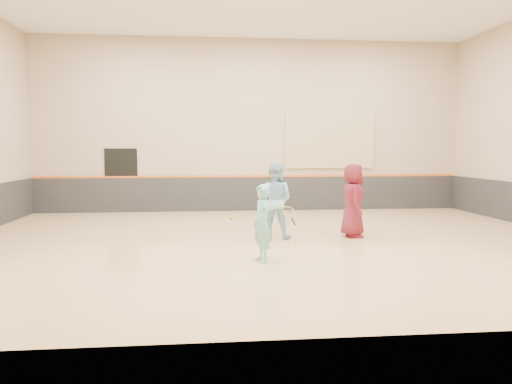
{
  "coord_description": "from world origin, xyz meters",
  "views": [
    {
      "loc": [
        -1.63,
        -11.51,
        2.2
      ],
      "look_at": [
        -0.41,
        0.4,
        1.15
      ],
      "focal_mm": 35.0,
      "sensor_mm": 36.0,
      "label": 1
    }
  ],
  "objects": [
    {
      "name": "ball_in_hand",
      "position": [
        2.19,
        0.41,
        1.21
      ],
      "size": [
        0.07,
        0.07,
        0.07
      ],
      "primitive_type": "sphere",
      "color": "yellow",
      "rests_on": "young_man"
    },
    {
      "name": "ball_under_racket",
      "position": [
        0.46,
        -0.18,
        0.03
      ],
      "size": [
        0.07,
        0.07,
        0.07
      ],
      "primitive_type": "sphere",
      "color": "#CEED37",
      "rests_on": "floor"
    },
    {
      "name": "young_man",
      "position": [
        2.02,
        0.5,
        0.91
      ],
      "size": [
        0.67,
        0.95,
        1.82
      ],
      "primitive_type": "imported",
      "rotation": [
        0.0,
        0.0,
        1.47
      ],
      "color": "maroon",
      "rests_on": "floor"
    },
    {
      "name": "instructor",
      "position": [
        0.07,
        0.56,
        0.93
      ],
      "size": [
        1.1,
        1.0,
        1.85
      ],
      "primitive_type": "imported",
      "rotation": [
        0.0,
        0.0,
        2.74
      ],
      "color": "#94C7E6",
      "rests_on": "floor"
    },
    {
      "name": "spare_racket",
      "position": [
        -0.89,
        4.07,
        0.03
      ],
      "size": [
        0.68,
        0.68,
        0.06
      ],
      "primitive_type": null,
      "color": "gold",
      "rests_on": "floor"
    },
    {
      "name": "room",
      "position": [
        0.0,
        0.0,
        0.81
      ],
      "size": [
        15.04,
        12.04,
        6.22
      ],
      "color": "tan",
      "rests_on": "ground"
    },
    {
      "name": "girl",
      "position": [
        -0.55,
        -2.01,
        0.76
      ],
      "size": [
        0.49,
        0.62,
        1.51
      ],
      "primitive_type": "imported",
      "rotation": [
        0.0,
        0.0,
        -1.32
      ],
      "color": "#77CEC5",
      "rests_on": "floor"
    },
    {
      "name": "accent_stripe",
      "position": [
        0.0,
        5.96,
        1.22
      ],
      "size": [
        14.9,
        0.03,
        0.06
      ],
      "primitive_type": "cube",
      "color": "#D85914",
      "rests_on": "wall_back"
    },
    {
      "name": "wainscot_back",
      "position": [
        0.0,
        5.97,
        0.6
      ],
      "size": [
        14.9,
        0.04,
        1.2
      ],
      "primitive_type": "cube",
      "color": "#232326",
      "rests_on": "floor"
    },
    {
      "name": "ball_beside_spare",
      "position": [
        -0.29,
        3.92,
        0.03
      ],
      "size": [
        0.07,
        0.07,
        0.07
      ],
      "primitive_type": "sphere",
      "color": "#DFF138",
      "rests_on": "floor"
    },
    {
      "name": "doorway",
      "position": [
        -4.5,
        5.98,
        1.1
      ],
      "size": [
        1.1,
        0.05,
        2.2
      ],
      "primitive_type": "cube",
      "color": "black",
      "rests_on": "floor"
    },
    {
      "name": "held_racket",
      "position": [
        0.37,
        0.3,
        0.68
      ],
      "size": [
        0.55,
        0.55,
        0.52
      ],
      "primitive_type": null,
      "color": "#AEB828",
      "rests_on": "instructor"
    },
    {
      "name": "acoustic_panel",
      "position": [
        2.8,
        5.95,
        2.5
      ],
      "size": [
        3.2,
        0.08,
        2.0
      ],
      "primitive_type": "cube",
      "color": "tan",
      "rests_on": "wall_back"
    }
  ]
}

